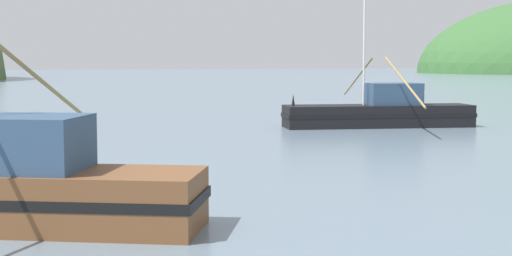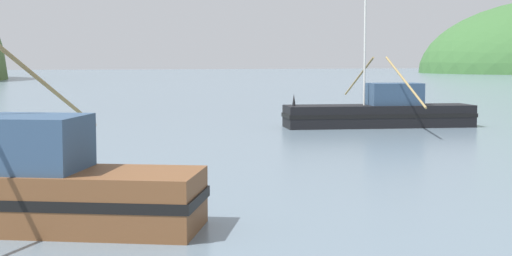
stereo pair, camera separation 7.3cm
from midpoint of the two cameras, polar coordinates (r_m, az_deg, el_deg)
fishing_boat_black at (r=45.24m, az=9.46°, el=1.18°), size 11.49×14.92×8.02m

